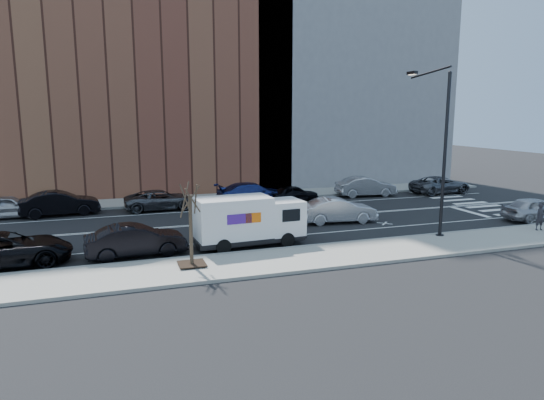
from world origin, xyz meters
TOP-DOWN VIEW (x-y plane):
  - ground at (0.00, 0.00)m, footprint 120.00×120.00m
  - sidewalk_near at (0.00, -8.80)m, footprint 44.00×3.60m
  - sidewalk_far at (0.00, 8.80)m, footprint 44.00×3.60m
  - curb_near at (0.00, -7.00)m, footprint 44.00×0.25m
  - curb_far at (0.00, 7.00)m, footprint 44.00×0.25m
  - crosswalk at (16.00, 0.00)m, footprint 3.00×14.00m
  - road_markings at (0.00, 0.00)m, footprint 40.00×8.60m
  - bldg_brick at (-8.00, 15.60)m, footprint 26.00×10.00m
  - bldg_concrete at (12.00, 15.60)m, footprint 20.00×10.00m
  - streetlight at (7.00, -6.91)m, footprint 0.44×4.02m
  - street_tree at (-7.00, -8.40)m, footprint 1.20×1.20m
  - fedex_van at (-3.55, -5.60)m, footprint 5.87×2.33m
  - far_parked_a at (-16.80, 6.03)m, footprint 4.57×1.98m
  - far_parked_b at (-13.60, 5.84)m, footprint 5.23×2.28m
  - far_parked_c at (-6.91, 5.69)m, footprint 5.22×2.59m
  - far_parked_d at (-0.00, 6.00)m, footprint 5.72×2.74m
  - far_parked_e at (3.20, 5.41)m, footprint 4.11×2.10m
  - far_parked_f at (9.88, 6.05)m, footprint 5.09×2.19m
  - far_parked_g at (16.72, 5.31)m, footprint 5.49×2.83m
  - driving_sedan at (3.34, -2.08)m, footprint 4.95×2.17m
  - near_parked_rear_a at (-9.24, -5.64)m, footprint 4.90×2.08m
  - near_parked_rear_b at (-14.96, -5.44)m, footprint 6.01×3.35m
  - near_parked_front at (15.73, -5.60)m, footprint 4.52×2.00m
  - pedestrian at (13.28, -8.21)m, footprint 0.61×0.43m

SIDE VIEW (x-z plane):
  - ground at x=0.00m, z-range 0.00..0.00m
  - crosswalk at x=16.00m, z-range 0.00..0.01m
  - road_markings at x=0.00m, z-range 0.00..0.01m
  - sidewalk_near at x=0.00m, z-range 0.00..0.15m
  - sidewalk_far at x=0.00m, z-range 0.00..0.15m
  - curb_near at x=0.00m, z-range 0.00..0.17m
  - curb_far at x=0.00m, z-range 0.00..0.17m
  - far_parked_e at x=3.20m, z-range 0.00..1.34m
  - far_parked_c at x=-6.91m, z-range 0.00..1.42m
  - far_parked_g at x=16.72m, z-range 0.00..1.48m
  - near_parked_front at x=15.73m, z-range 0.00..1.51m
  - far_parked_a at x=-16.80m, z-range 0.00..1.54m
  - near_parked_rear_a at x=-9.24m, z-range 0.00..1.57m
  - driving_sedan at x=3.34m, z-range 0.00..1.58m
  - near_parked_rear_b at x=-14.96m, z-range 0.00..1.59m
  - far_parked_d at x=0.00m, z-range 0.00..1.61m
  - far_parked_f at x=9.88m, z-range 0.00..1.63m
  - far_parked_b at x=-13.60m, z-range 0.00..1.67m
  - pedestrian at x=13.28m, z-range 0.15..1.74m
  - fedex_van at x=-3.55m, z-range 0.07..2.70m
  - street_tree at x=-7.00m, z-range -0.42..3.33m
  - streetlight at x=7.00m, z-range 0.41..9.75m
  - bldg_brick at x=-8.00m, z-range 0.00..22.00m
  - bldg_concrete at x=12.00m, z-range 0.00..26.00m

